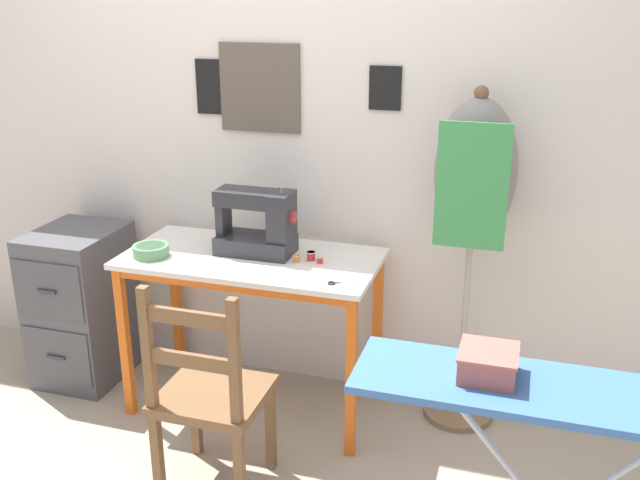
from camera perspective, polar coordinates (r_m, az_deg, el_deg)
ground_plane at (r=3.32m, az=-7.02°, el=-15.37°), size 14.00×14.00×0.00m
wall_back at (r=3.37m, az=-3.52°, el=8.97°), size 10.00×0.07×2.55m
sewing_table at (r=3.22m, az=-5.56°, el=-2.94°), size 1.14×0.57×0.76m
sewing_machine at (r=3.18m, az=-4.86°, el=1.26°), size 0.36×0.19×0.32m
fabric_bowl at (r=3.26m, az=-13.38°, el=-0.81°), size 0.16×0.16×0.05m
scissors at (r=2.89m, az=1.46°, el=-3.46°), size 0.13×0.08×0.01m
thread_spool_near_machine at (r=3.10m, az=-1.87°, el=-1.51°), size 0.03×0.03×0.03m
thread_spool_mid_table at (r=3.12m, az=-0.72°, el=-1.30°), size 0.04×0.04×0.04m
thread_spool_far_edge at (r=3.09m, az=-0.01°, el=-1.62°), size 0.03×0.03×0.03m
wooden_chair at (r=2.81m, az=-8.82°, el=-12.27°), size 0.40×0.38×0.91m
filing_cabinet at (r=3.78m, az=-18.50°, el=-4.92°), size 0.39×0.49×0.78m
dress_form at (r=3.05m, az=12.23°, el=4.06°), size 0.34×0.32×1.52m
ironing_board at (r=2.15m, az=18.86°, el=-12.43°), size 1.18×0.32×0.85m
storage_box at (r=2.11m, az=13.28°, el=-9.57°), size 0.17×0.17×0.08m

